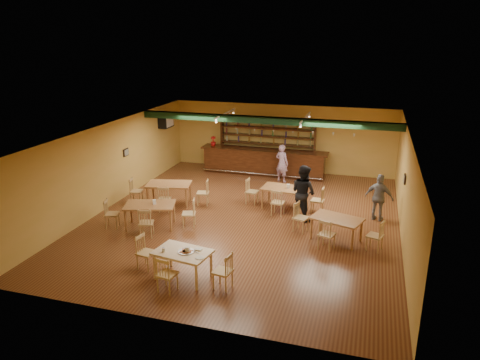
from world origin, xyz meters
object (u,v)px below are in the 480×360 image
(bar_counter, at_px, (264,162))
(patron_bar, at_px, (282,163))
(dining_table_d, at_px, (336,229))
(near_table, at_px, (183,265))
(dining_table_b, at_px, (284,198))
(dining_table_a, at_px, (169,194))
(dining_table_c, at_px, (151,216))
(patron_right_a, at_px, (303,192))

(bar_counter, xyz_separation_m, patron_bar, (0.98, -0.83, 0.24))
(bar_counter, height_order, dining_table_d, bar_counter)
(dining_table_d, relative_size, near_table, 1.05)
(dining_table_b, distance_m, patron_bar, 3.09)
(dining_table_a, bearing_deg, bar_counter, 49.97)
(dining_table_a, relative_size, patron_bar, 0.98)
(bar_counter, relative_size, dining_table_b, 3.68)
(near_table, relative_size, patron_bar, 0.86)
(dining_table_a, relative_size, dining_table_c, 1.00)
(dining_table_b, xyz_separation_m, near_table, (-1.50, -5.55, -0.01))
(dining_table_d, bearing_deg, bar_counter, 139.47)
(bar_counter, xyz_separation_m, dining_table_b, (1.67, -3.81, -0.18))
(dining_table_a, height_order, dining_table_b, dining_table_a)
(dining_table_c, bearing_deg, near_table, -66.57)
(dining_table_d, height_order, patron_right_a, patron_right_a)
(dining_table_b, bearing_deg, near_table, -99.72)
(bar_counter, bearing_deg, dining_table_b, -66.38)
(dining_table_b, relative_size, near_table, 1.10)
(dining_table_c, distance_m, patron_bar, 6.64)
(patron_bar, bearing_deg, patron_right_a, 133.09)
(dining_table_c, bearing_deg, dining_table_a, 81.45)
(patron_bar, distance_m, patron_right_a, 4.07)
(dining_table_b, distance_m, near_table, 5.75)
(dining_table_c, bearing_deg, patron_bar, 45.03)
(dining_table_b, relative_size, patron_bar, 0.95)
(dining_table_a, bearing_deg, patron_bar, 35.70)
(dining_table_d, relative_size, patron_bar, 0.91)
(dining_table_d, height_order, near_table, near_table)
(dining_table_d, bearing_deg, patron_right_a, 149.24)
(patron_right_a, bearing_deg, near_table, 100.06)
(near_table, bearing_deg, patron_right_a, 73.28)
(near_table, bearing_deg, dining_table_a, 127.72)
(dining_table_b, relative_size, patron_right_a, 0.81)
(bar_counter, distance_m, dining_table_a, 5.20)
(dining_table_d, bearing_deg, dining_table_a, -175.17)
(dining_table_a, xyz_separation_m, dining_table_c, (0.32, -2.10, -0.00))
(dining_table_b, relative_size, dining_table_d, 1.05)
(bar_counter, relative_size, near_table, 4.05)
(dining_table_a, height_order, patron_bar, patron_bar)
(dining_table_a, relative_size, patron_right_a, 0.84)
(dining_table_c, height_order, patron_right_a, patron_right_a)
(patron_bar, bearing_deg, dining_table_b, 124.59)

